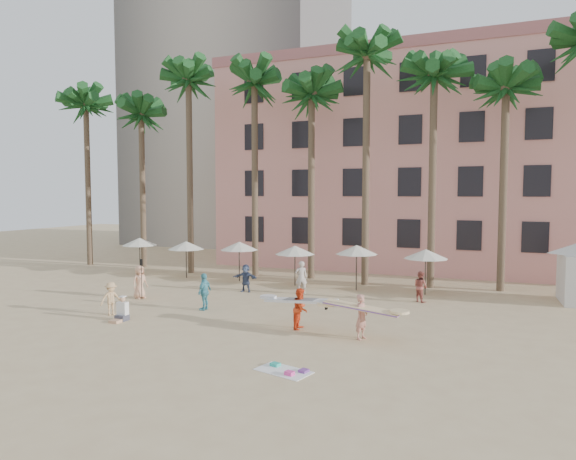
{
  "coord_description": "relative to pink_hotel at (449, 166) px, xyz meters",
  "views": [
    {
      "loc": [
        10.78,
        -17.32,
        5.79
      ],
      "look_at": [
        1.2,
        6.0,
        4.0
      ],
      "focal_mm": 32.0,
      "sensor_mm": 36.0,
      "label": 1
    }
  ],
  "objects": [
    {
      "name": "ground",
      "position": [
        -7.0,
        -26.0,
        -8.0
      ],
      "size": [
        120.0,
        120.0,
        0.0
      ],
      "primitive_type": "plane",
      "color": "#D1B789",
      "rests_on": "ground"
    },
    {
      "name": "pink_hotel",
      "position": [
        0.0,
        0.0,
        0.0
      ],
      "size": [
        35.0,
        14.0,
        16.0
      ],
      "primitive_type": "cube",
      "color": "pink",
      "rests_on": "ground"
    },
    {
      "name": "grey_tower",
      "position": [
        -25.0,
        12.0,
        17.0
      ],
      "size": [
        22.0,
        18.0,
        50.0
      ],
      "primitive_type": "cube",
      "color": "#A89E8E",
      "rests_on": "ground"
    },
    {
      "name": "palm_row",
      "position": [
        -6.49,
        -11.0,
        4.97
      ],
      "size": [
        44.4,
        5.4,
        16.3
      ],
      "color": "brown",
      "rests_on": "ground"
    },
    {
      "name": "umbrella_row",
      "position": [
        -10.0,
        -13.5,
        -5.67
      ],
      "size": [
        22.5,
        2.7,
        2.73
      ],
      "color": "#332B23",
      "rests_on": "ground"
    },
    {
      "name": "beach_towel",
      "position": [
        -2.52,
        -28.21,
        -7.97
      ],
      "size": [
        2.0,
        1.43,
        0.14
      ],
      "color": "white",
      "rests_on": "ground"
    },
    {
      "name": "carrier_yellow",
      "position": [
        -1.14,
        -23.62,
        -6.99
      ],
      "size": [
        3.08,
        0.95,
        1.8
      ],
      "color": "tan",
      "rests_on": "ground"
    },
    {
      "name": "carrier_white",
      "position": [
        -3.95,
        -23.09,
        -7.05
      ],
      "size": [
        3.29,
        1.1,
        1.76
      ],
      "color": "#EB4118",
      "rests_on": "ground"
    },
    {
      "name": "beachgoers",
      "position": [
        -9.37,
        -19.19,
        -7.13
      ],
      "size": [
        15.43,
        9.76,
        1.92
      ],
      "color": "#B9AEA3",
      "rests_on": "ground"
    },
    {
      "name": "paddle",
      "position": [
        -14.2,
        -20.68,
        -6.59
      ],
      "size": [
        0.18,
        0.04,
        2.23
      ],
      "color": "black",
      "rests_on": "ground"
    },
    {
      "name": "seated_man",
      "position": [
        -12.01,
        -24.89,
        -7.61
      ],
      "size": [
        0.49,
        0.86,
        1.12
      ],
      "color": "#3F3F4C",
      "rests_on": "ground"
    }
  ]
}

